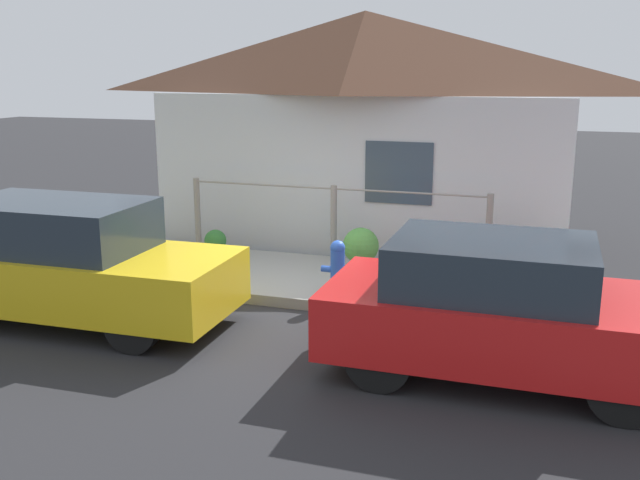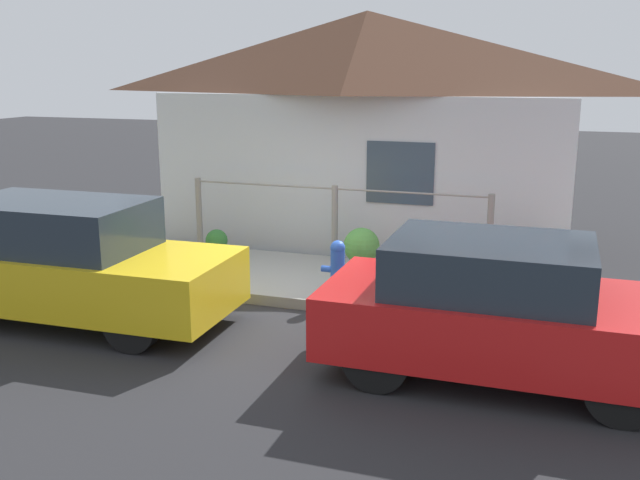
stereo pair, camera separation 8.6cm
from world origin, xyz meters
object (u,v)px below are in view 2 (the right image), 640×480
Objects in this scene: car_right at (498,309)px; potted_plant_near_hydrant at (362,247)px; car_left at (64,262)px; potted_plant_by_fence at (217,243)px; potted_plant_corner at (542,260)px; fire_hydrant at (338,266)px.

potted_plant_near_hydrant is at bearing 127.57° from car_right.
car_left is 4.23m from potted_plant_near_hydrant.
potted_plant_by_fence is 5.00m from potted_plant_corner.
potted_plant_near_hydrant is (3.07, 2.90, -0.26)m from car_left.
car_right is 3.15m from potted_plant_corner.
fire_hydrant is 2.68m from potted_plant_by_fence.
car_left reaches higher than potted_plant_near_hydrant.
potted_plant_by_fence is at bearing 153.96° from fire_hydrant.
car_left is 1.18× the size of car_right.
potted_plant_corner is at bearing 28.69° from fire_hydrant.
potted_plant_near_hydrant reaches higher than potted_plant_by_fence.
car_left is 5.32m from car_right.
potted_plant_by_fence is (0.66, 2.88, -0.37)m from car_left.
car_left is 2.98m from potted_plant_by_fence.
potted_plant_by_fence is 0.75× the size of potted_plant_corner.
car_left is at bearing -150.98° from fire_hydrant.
car_right is 3.68m from potted_plant_near_hydrant.
fire_hydrant is at bearing -26.04° from potted_plant_by_fence.
car_right is at bearing -52.16° from potted_plant_near_hydrant.
car_right is 5.49m from potted_plant_by_fence.
car_left is at bearing 179.73° from car_right.
car_right is at bearing -31.69° from potted_plant_by_fence.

